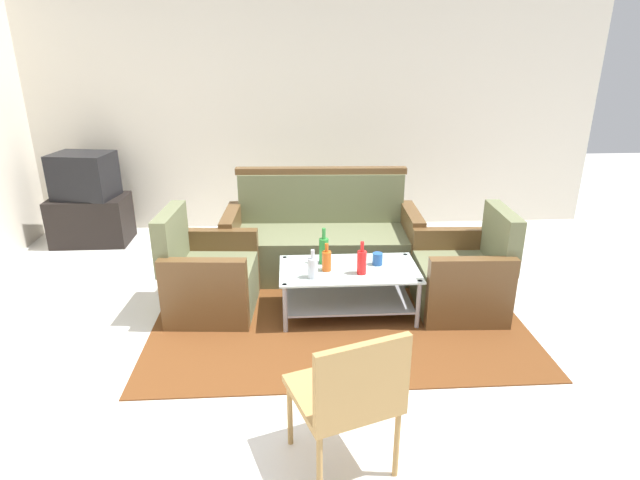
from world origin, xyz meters
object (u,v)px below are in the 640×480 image
at_px(bottle_red, 362,262).
at_px(bottle_orange, 327,260).
at_px(armchair_right, 463,277).
at_px(armchair_left, 209,278).
at_px(television, 84,176).
at_px(bottle_green, 324,250).
at_px(coffee_table, 349,284).
at_px(couch, 322,241).
at_px(tv_stand, 91,220).
at_px(wicker_chair, 350,392).
at_px(bottle_clear, 313,267).
at_px(cup, 378,259).

distance_m(bottle_red, bottle_orange, 0.28).
bearing_deg(armchair_right, bottle_orange, 96.09).
relative_size(armchair_left, bottle_red, 3.21).
bearing_deg(television, armchair_left, 142.19).
bearing_deg(bottle_green, coffee_table, -31.86).
distance_m(couch, tv_stand, 2.66).
bearing_deg(couch, wicker_chair, 92.01).
distance_m(bottle_green, bottle_clear, 0.29).
distance_m(armchair_left, bottle_red, 1.26).
distance_m(couch, armchair_left, 1.20).
distance_m(bottle_orange, wicker_chair, 1.63).
bearing_deg(bottle_green, couch, 87.67).
bearing_deg(armchair_left, bottle_clear, 74.16).
relative_size(armchair_right, bottle_clear, 3.73).
relative_size(couch, cup, 18.29).
bearing_deg(bottle_orange, tv_stand, 143.28).
relative_size(couch, armchair_right, 2.15).
height_order(armchair_right, cup, armchair_right).
bearing_deg(tv_stand, armchair_left, -47.66).
height_order(couch, bottle_green, couch).
xyz_separation_m(coffee_table, television, (-2.65, 1.81, 0.49)).
relative_size(armchair_right, television, 1.27).
xyz_separation_m(couch, cup, (0.40, -0.80, 0.14)).
height_order(armchair_right, wicker_chair, armchair_right).
height_order(bottle_clear, tv_stand, bottle_clear).
bearing_deg(armchair_right, bottle_green, 88.64).
relative_size(couch, tv_stand, 2.29).
bearing_deg(couch, television, -18.48).
bearing_deg(coffee_table, bottle_clear, -152.14).
bearing_deg(coffee_table, bottle_orange, -170.94).
distance_m(tv_stand, wicker_chair, 4.26).
height_order(armchair_left, bottle_clear, armchair_left).
height_order(tv_stand, television, television).
bearing_deg(bottle_clear, cup, 22.03).
height_order(coffee_table, bottle_red, bottle_red).
bearing_deg(bottle_clear, couch, 82.57).
relative_size(couch, coffee_table, 1.66).
bearing_deg(coffee_table, bottle_green, 148.14).
bearing_deg(couch, armchair_left, 38.69).
height_order(armchair_left, bottle_orange, armchair_left).
height_order(armchair_left, bottle_red, armchair_left).
bearing_deg(bottle_red, television, 144.94).
height_order(cup, television, television).
relative_size(couch, television, 2.74).
bearing_deg(cup, tv_stand, 148.73).
height_order(armchair_right, bottle_orange, armchair_right).
distance_m(armchair_left, coffee_table, 1.14).
height_order(bottle_red, television, television).
xyz_separation_m(television, wicker_chair, (2.46, -3.47, -0.27)).
xyz_separation_m(bottle_orange, bottle_clear, (-0.11, -0.13, 0.00)).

